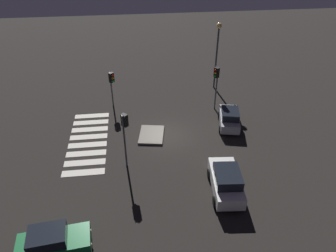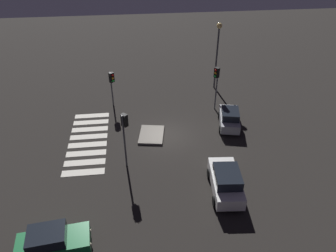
{
  "view_description": "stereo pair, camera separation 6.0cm",
  "coord_description": "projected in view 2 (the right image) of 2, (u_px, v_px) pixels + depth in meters",
  "views": [
    {
      "loc": [
        22.47,
        -2.62,
        16.33
      ],
      "look_at": [
        0.0,
        0.0,
        1.0
      ],
      "focal_mm": 34.03,
      "sensor_mm": 36.0,
      "label": 1
    },
    {
      "loc": [
        22.48,
        -2.56,
        16.33
      ],
      "look_at": [
        0.0,
        0.0,
        1.0
      ],
      "focal_mm": 34.03,
      "sensor_mm": 36.0,
      "label": 2
    }
  ],
  "objects": [
    {
      "name": "street_lamp",
      "position": [
        218.0,
        45.0,
        32.75
      ],
      "size": [
        0.56,
        0.56,
        7.12
      ],
      "color": "#47474C",
      "rests_on": "ground"
    },
    {
      "name": "traffic_island",
      "position": [
        152.0,
        135.0,
        27.81
      ],
      "size": [
        3.05,
        2.49,
        0.18
      ],
      "color": "gray",
      "rests_on": "ground"
    },
    {
      "name": "traffic_light_south",
      "position": [
        112.0,
        81.0,
        30.54
      ],
      "size": [
        0.53,
        0.54,
        3.65
      ],
      "rotation": [
        0.0,
        0.0,
        0.7
      ],
      "color": "#47474C",
      "rests_on": "ground"
    },
    {
      "name": "crosswalk_near",
      "position": [
        88.0,
        141.0,
        27.24
      ],
      "size": [
        8.75,
        3.2,
        0.02
      ],
      "color": "silver",
      "rests_on": "ground"
    },
    {
      "name": "car_green",
      "position": [
        52.0,
        242.0,
        17.88
      ],
      "size": [
        2.27,
        4.23,
        1.78
      ],
      "rotation": [
        0.0,
        0.0,
        1.68
      ],
      "color": "#196B38",
      "rests_on": "ground"
    },
    {
      "name": "traffic_light_west",
      "position": [
        216.0,
        78.0,
        29.7
      ],
      "size": [
        0.54,
        0.53,
        4.44
      ],
      "rotation": [
        0.0,
        0.0,
        -0.91
      ],
      "color": "#47474C",
      "rests_on": "ground"
    },
    {
      "name": "ground_plane",
      "position": [
        168.0,
        135.0,
        27.89
      ],
      "size": [
        80.0,
        80.0,
        0.0
      ],
      "primitive_type": "plane",
      "color": "black"
    },
    {
      "name": "car_silver",
      "position": [
        229.0,
        118.0,
        28.71
      ],
      "size": [
        4.1,
        2.43,
        1.7
      ],
      "rotation": [
        0.0,
        0.0,
        2.93
      ],
      "color": "#9EA0A5",
      "rests_on": "ground"
    },
    {
      "name": "traffic_light_east",
      "position": [
        125.0,
        128.0,
        22.76
      ],
      "size": [
        0.54,
        0.54,
        4.56
      ],
      "rotation": [
        0.0,
        0.0,
        2.35
      ],
      "color": "#47474C",
      "rests_on": "ground"
    },
    {
      "name": "car_white",
      "position": [
        226.0,
        181.0,
        21.84
      ],
      "size": [
        4.53,
        2.36,
        1.92
      ],
      "rotation": [
        0.0,
        0.0,
        3.06
      ],
      "color": "silver",
      "rests_on": "ground"
    }
  ]
}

